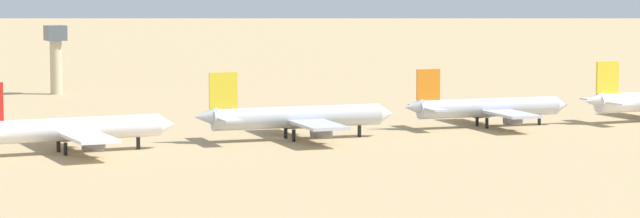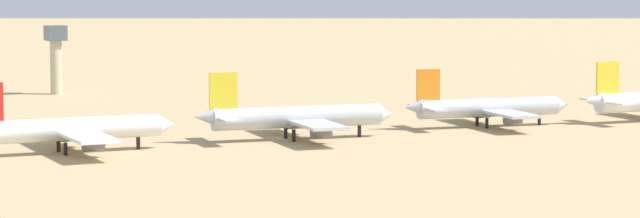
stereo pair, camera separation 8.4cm
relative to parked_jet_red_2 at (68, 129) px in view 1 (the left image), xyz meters
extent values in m
plane|color=tan|center=(44.35, 2.71, -4.38)|extent=(4000.00, 4000.00, 0.00)
cylinder|color=white|center=(0.40, -0.02, 0.04)|extent=(33.85, 5.54, 4.21)
cone|color=white|center=(18.72, -0.74, 0.04)|extent=(3.32, 4.12, 4.00)
cube|color=white|center=(1.46, -0.06, -0.59)|extent=(8.49, 33.96, 0.59)
cylinder|color=slate|center=(2.82, 7.79, -2.07)|extent=(3.88, 2.47, 2.32)
cylinder|color=slate|center=(2.20, -7.99, -2.07)|extent=(3.88, 2.47, 2.32)
cylinder|color=black|center=(13.20, -0.52, -3.23)|extent=(0.74, 0.74, 2.32)
cylinder|color=black|center=(-1.07, 2.57, -3.23)|extent=(0.74, 0.74, 2.32)
cylinder|color=black|center=(-1.27, -2.48, -3.23)|extent=(0.74, 0.74, 2.32)
cylinder|color=silver|center=(46.14, -0.76, 0.13)|extent=(34.65, 9.06, 4.30)
cone|color=silver|center=(64.65, -3.37, 0.13)|extent=(3.76, 4.49, 4.08)
cone|color=silver|center=(27.62, 1.85, 0.77)|extent=(4.77, 4.22, 3.65)
cube|color=yellow|center=(31.24, 1.34, 5.77)|extent=(5.61, 1.31, 6.99)
cube|color=silver|center=(31.84, 5.60, 0.56)|extent=(4.43, 7.72, 0.39)
cube|color=silver|center=(30.64, -2.92, 0.56)|extent=(4.43, 7.72, 0.39)
cube|color=silver|center=(47.20, -0.91, -0.52)|extent=(12.04, 35.07, 0.60)
cylinder|color=slate|center=(49.39, 6.92, -2.02)|extent=(4.16, 2.88, 2.36)
cylinder|color=slate|center=(47.14, -9.04, -2.02)|extent=(4.16, 2.88, 2.36)
cylinder|color=black|center=(59.08, -2.58, -3.20)|extent=(0.75, 0.75, 2.36)
cylinder|color=black|center=(44.90, 2.02, -3.20)|extent=(0.75, 0.75, 2.36)
cylinder|color=black|center=(44.18, -3.09, -3.20)|extent=(0.75, 0.75, 2.36)
cylinder|color=silver|center=(92.18, 0.43, -0.19)|extent=(32.22, 8.72, 4.00)
cone|color=silver|center=(109.37, -2.16, -0.19)|extent=(3.53, 4.20, 3.80)
cone|color=silver|center=(74.99, 3.03, 0.41)|extent=(4.46, 3.96, 3.40)
cube|color=orange|center=(78.35, 2.52, 5.06)|extent=(5.21, 1.27, 6.50)
cube|color=silver|center=(78.94, 6.47, 0.21)|extent=(4.18, 7.20, 0.36)
cube|color=silver|center=(77.75, -1.43, 0.21)|extent=(4.18, 7.20, 0.36)
cube|color=silver|center=(93.17, 0.29, -0.79)|extent=(11.49, 32.63, 0.56)
cylinder|color=slate|center=(95.27, 7.55, -2.19)|extent=(3.89, 2.71, 2.20)
cylinder|color=slate|center=(93.04, -7.27, -2.19)|extent=(3.89, 2.71, 2.20)
cylinder|color=black|center=(104.20, -1.38, -3.28)|extent=(0.70, 0.70, 2.20)
cylinder|color=black|center=(91.06, 3.03, -3.28)|extent=(0.70, 0.70, 2.20)
cylinder|color=black|center=(90.34, -1.71, -3.28)|extent=(0.70, 0.70, 2.20)
cone|color=white|center=(114.98, -5.97, 0.77)|extent=(4.56, 3.96, 3.65)
cube|color=yellow|center=(118.62, -6.25, 5.76)|extent=(5.61, 0.96, 6.98)
cube|color=white|center=(118.94, -1.97, 0.55)|extent=(3.98, 7.54, 0.39)
cube|color=white|center=(118.29, -10.53, 0.55)|extent=(3.98, 7.54, 0.39)
cylinder|color=#C6B793|center=(33.04, 120.44, 2.90)|extent=(3.20, 3.20, 14.57)
cube|color=#4C5660|center=(33.04, 120.44, 12.24)|extent=(5.20, 5.20, 4.11)
camera|label=1|loc=(-71.19, -237.75, 28.06)|focal=75.98mm
camera|label=2|loc=(-71.11, -237.79, 28.06)|focal=75.98mm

